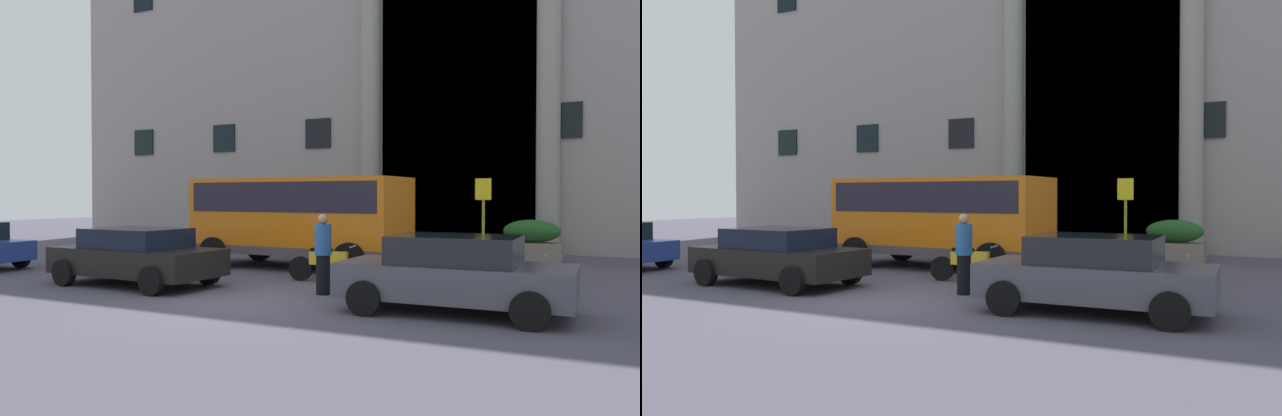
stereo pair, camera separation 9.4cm
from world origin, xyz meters
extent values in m
cube|color=#4A4554|center=(0.00, 0.00, -0.06)|extent=(80.00, 64.00, 0.12)
cube|color=gray|center=(0.00, 17.50, 10.78)|extent=(36.49, 9.00, 21.57)
cube|color=black|center=(0.99, 13.06, 5.58)|extent=(5.92, 0.12, 11.16)
cylinder|color=gray|center=(-2.37, 12.75, 5.58)|extent=(0.81, 0.81, 11.16)
cylinder|color=gray|center=(4.35, 12.75, 5.58)|extent=(0.81, 0.81, 11.16)
cube|color=black|center=(-14.60, 12.96, 4.74)|extent=(1.18, 0.08, 1.25)
cube|color=black|center=(-9.73, 12.96, 4.74)|extent=(1.18, 0.08, 1.25)
cube|color=black|center=(-4.87, 12.96, 4.74)|extent=(1.18, 0.08, 1.25)
cube|color=black|center=(4.87, 12.96, 4.74)|extent=(1.18, 0.08, 1.25)
cube|color=orange|center=(-1.65, 5.50, 1.53)|extent=(6.26, 2.47, 2.16)
cube|color=black|center=(-1.65, 5.50, 2.07)|extent=(5.89, 2.49, 0.83)
cube|color=black|center=(1.40, 5.45, 1.88)|extent=(0.10, 1.98, 1.04)
cube|color=#4B4343|center=(-1.65, 5.50, 0.57)|extent=(6.26, 2.51, 0.24)
cylinder|color=black|center=(0.55, 6.64, 0.45)|extent=(0.90, 0.30, 0.90)
cylinder|color=black|center=(0.51, 4.28, 0.45)|extent=(0.90, 0.30, 0.90)
cylinder|color=black|center=(-3.80, 6.72, 0.45)|extent=(0.90, 0.30, 0.90)
cylinder|color=black|center=(-3.84, 4.36, 0.45)|extent=(0.90, 0.30, 0.90)
cylinder|color=#9C9820|center=(3.25, 7.32, 1.27)|extent=(0.08, 0.08, 2.54)
cube|color=yellow|center=(3.25, 7.29, 2.29)|extent=(0.44, 0.03, 0.60)
cube|color=gray|center=(-8.13, 10.16, 0.29)|extent=(1.61, 0.80, 0.59)
ellipsoid|color=#28442A|center=(-8.13, 10.16, 1.12)|extent=(1.55, 0.72, 1.06)
cube|color=gray|center=(4.09, 10.73, 0.29)|extent=(1.87, 0.95, 0.58)
ellipsoid|color=#21511E|center=(4.09, 10.73, 0.95)|extent=(1.79, 0.86, 0.74)
cube|color=black|center=(-3.39, 0.77, 0.58)|extent=(4.18, 2.01, 0.61)
cube|color=black|center=(-3.39, 0.77, 1.11)|extent=(2.29, 1.71, 0.46)
cylinder|color=black|center=(-1.95, 1.62, 0.31)|extent=(0.63, 0.23, 0.62)
cylinder|color=black|center=(-2.04, -0.20, 0.31)|extent=(0.63, 0.23, 0.62)
cylinder|color=black|center=(-4.74, 1.75, 0.31)|extent=(0.63, 0.23, 0.62)
cylinder|color=black|center=(-4.82, -0.07, 0.31)|extent=(0.63, 0.23, 0.62)
cylinder|color=black|center=(-8.93, 1.85, 0.31)|extent=(0.63, 0.23, 0.62)
cube|color=#484651|center=(4.12, 0.83, 0.58)|extent=(4.12, 1.95, 0.62)
cube|color=black|center=(4.12, 0.83, 1.14)|extent=(2.24, 1.67, 0.50)
cylinder|color=black|center=(5.47, 1.78, 0.31)|extent=(0.63, 0.22, 0.62)
cylinder|color=black|center=(5.52, -0.05, 0.31)|extent=(0.63, 0.22, 0.62)
cylinder|color=black|center=(2.71, 1.70, 0.31)|extent=(0.63, 0.22, 0.62)
cylinder|color=black|center=(2.76, -0.13, 0.31)|extent=(0.63, 0.22, 0.62)
cylinder|color=black|center=(-6.65, 3.25, 0.30)|extent=(0.61, 0.16, 0.60)
cylinder|color=black|center=(-7.96, 3.11, 0.30)|extent=(0.61, 0.18, 0.60)
cube|color=#B1B5B4|center=(-7.31, 3.18, 0.58)|extent=(0.86, 0.33, 0.32)
cube|color=black|center=(-7.49, 3.16, 0.76)|extent=(0.54, 0.25, 0.12)
cylinder|color=#A5A5A8|center=(-6.76, 3.24, 0.88)|extent=(0.09, 0.55, 0.03)
cylinder|color=black|center=(5.50, 3.22, 0.30)|extent=(0.61, 0.20, 0.60)
cylinder|color=black|center=(4.06, 2.98, 0.30)|extent=(0.61, 0.22, 0.60)
cube|color=#293797|center=(4.78, 3.10, 0.58)|extent=(0.96, 0.39, 0.32)
cube|color=black|center=(4.60, 3.07, 0.76)|extent=(0.55, 0.28, 0.12)
cylinder|color=#A5A5A8|center=(5.38, 3.20, 0.88)|extent=(0.12, 0.55, 0.03)
cylinder|color=black|center=(1.10, 3.42, 0.30)|extent=(0.61, 0.19, 0.60)
cylinder|color=black|center=(-0.34, 3.20, 0.30)|extent=(0.61, 0.21, 0.60)
cube|color=gold|center=(0.38, 3.31, 0.58)|extent=(0.96, 0.38, 0.32)
cube|color=black|center=(0.20, 3.29, 0.76)|extent=(0.54, 0.28, 0.12)
cylinder|color=#A5A5A8|center=(0.98, 3.41, 0.88)|extent=(0.11, 0.55, 0.03)
cylinder|color=black|center=(1.11, 1.57, 0.42)|extent=(0.30, 0.30, 0.84)
cylinder|color=#235088|center=(1.11, 1.57, 1.17)|extent=(0.36, 0.36, 0.65)
sphere|color=#986D4A|center=(1.11, 1.57, 1.61)|extent=(0.23, 0.23, 0.23)
camera|label=1|loc=(6.86, -9.86, 2.10)|focal=33.95mm
camera|label=2|loc=(6.94, -9.82, 2.10)|focal=33.95mm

